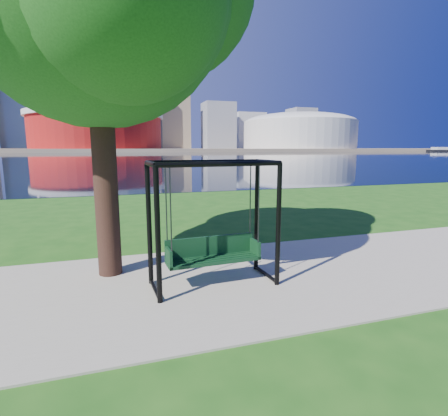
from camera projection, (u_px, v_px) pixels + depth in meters
name	position (u px, v px, depth m)	size (l,w,h in m)	color
ground	(235.00, 270.00, 6.73)	(900.00, 900.00, 0.00)	#1E5114
path	(244.00, 279.00, 6.26)	(120.00, 4.00, 0.03)	#9E937F
river	(119.00, 156.00, 102.49)	(900.00, 180.00, 0.02)	black
far_bank	(114.00, 150.00, 293.83)	(900.00, 228.00, 2.00)	#937F60
stadium	(97.00, 129.00, 221.93)	(83.00, 83.00, 32.00)	maroon
arena	(299.00, 130.00, 265.16)	(84.00, 84.00, 26.56)	beige
skyline	(106.00, 108.00, 299.21)	(392.00, 66.00, 96.50)	gray
swing	(213.00, 227.00, 5.84)	(2.12, 1.01, 2.13)	black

